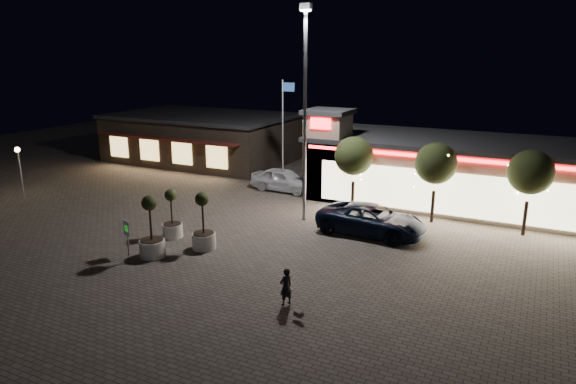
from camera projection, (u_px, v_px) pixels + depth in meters
The scene contains 17 objects.
ground at pixel (198, 260), 25.02m from camera, with size 90.00×90.00×0.00m, color #61574F.
retail_building at pixel (456, 171), 33.98m from camera, with size 20.40×8.40×6.10m.
restaurant_building at pixel (202, 137), 47.73m from camera, with size 16.40×11.00×4.30m.
floodlight_pole at pixel (305, 103), 29.21m from camera, with size 0.60×0.40×12.38m.
flagpole at pixel (284, 127), 35.81m from camera, with size 0.95×0.10×8.00m.
lamp_post_west at pixel (19, 162), 35.59m from camera, with size 0.36×0.36×3.48m.
string_tree_a at pixel (354, 156), 31.84m from camera, with size 2.42×2.42×4.79m.
string_tree_b at pixel (436, 164), 29.68m from camera, with size 2.42×2.42×4.79m.
string_tree_c at pixel (531, 172), 27.53m from camera, with size 2.42×2.42×4.79m.
pickup_truck at pixel (371, 220), 28.39m from camera, with size 2.76×5.99×1.67m, color black.
white_sedan at pixel (283, 180), 37.29m from camera, with size 1.97×4.89×1.66m, color white.
pedestrian at pixel (286, 287), 20.42m from camera, with size 0.57×0.37×1.55m, color black.
dog at pixel (299, 314), 19.32m from camera, with size 0.48×0.30×0.26m.
planter_left at pixel (172, 222), 27.96m from camera, with size 1.10×1.10×2.70m.
planter_mid at pixel (152, 238), 25.21m from camera, with size 1.28×1.28×3.14m.
planter_right at pixel (204, 231), 26.26m from camera, with size 1.23×1.23×3.02m.
valet_sign at pixel (127, 231), 25.23m from camera, with size 0.58×0.27×1.83m.
Camera 1 is at (14.34, -18.83, 9.80)m, focal length 32.00 mm.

